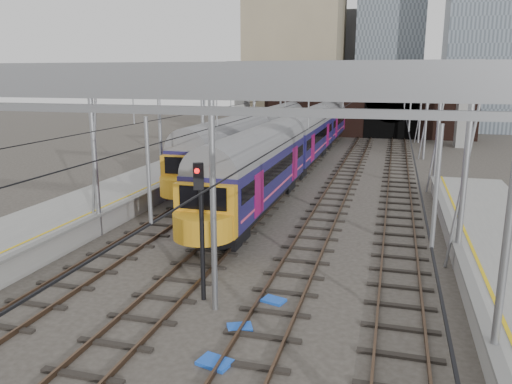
% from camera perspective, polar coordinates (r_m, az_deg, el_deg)
% --- Properties ---
extents(ground, '(160.00, 160.00, 0.00)m').
position_cam_1_polar(ground, '(15.65, -7.29, -16.26)').
color(ground, '#38332D').
rests_on(ground, ground).
extents(tracks, '(14.40, 80.00, 0.22)m').
position_cam_1_polar(tracks, '(29.06, 4.14, -2.07)').
color(tracks, '#4C3828').
rests_on(tracks, ground).
extents(overhead_line, '(16.80, 80.00, 8.00)m').
position_cam_1_polar(overhead_line, '(34.44, 6.51, 11.31)').
color(overhead_line, gray).
rests_on(overhead_line, ground).
extents(retaining_wall, '(28.00, 2.75, 9.00)m').
position_cam_1_polar(retaining_wall, '(64.65, 12.07, 9.99)').
color(retaining_wall, black).
rests_on(retaining_wall, ground).
extents(overbridge, '(28.00, 3.00, 9.25)m').
position_cam_1_polar(overbridge, '(58.76, 10.43, 12.63)').
color(overbridge, gray).
rests_on(overbridge, ground).
extents(city_skyline, '(37.50, 27.50, 60.00)m').
position_cam_1_polar(city_skyline, '(83.56, 14.35, 19.32)').
color(city_skyline, tan).
rests_on(city_skyline, ground).
extents(train_main, '(2.79, 64.58, 4.81)m').
position_cam_1_polar(train_main, '(51.75, 7.20, 7.38)').
color(train_main, black).
rests_on(train_main, ground).
extents(train_second, '(2.74, 31.71, 4.73)m').
position_cam_1_polar(train_second, '(43.27, 0.04, 6.30)').
color(train_second, black).
rests_on(train_second, ground).
extents(signal_near_centre, '(0.39, 0.47, 4.89)m').
position_cam_1_polar(signal_near_centre, '(16.85, -6.33, -2.67)').
color(signal_near_centre, black).
rests_on(signal_near_centre, ground).
extents(equip_cover_a, '(1.02, 0.83, 0.10)m').
position_cam_1_polar(equip_cover_a, '(14.39, -4.73, -18.83)').
color(equip_cover_a, blue).
rests_on(equip_cover_a, ground).
extents(equip_cover_b, '(0.92, 0.80, 0.09)m').
position_cam_1_polar(equip_cover_b, '(16.04, -1.88, -15.19)').
color(equip_cover_b, blue).
rests_on(equip_cover_b, ground).
extents(equip_cover_c, '(0.90, 0.74, 0.09)m').
position_cam_1_polar(equip_cover_c, '(17.74, 2.04, -12.26)').
color(equip_cover_c, blue).
rests_on(equip_cover_c, ground).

